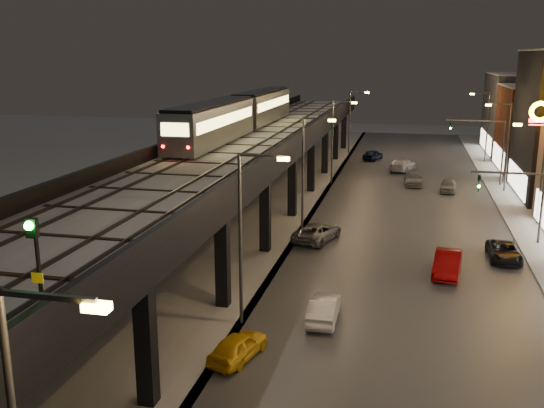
{
  "coord_description": "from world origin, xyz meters",
  "views": [
    {
      "loc": [
        7.36,
        -15.07,
        13.62
      ],
      "look_at": [
        -0.44,
        19.01,
        5.0
      ],
      "focal_mm": 40.0,
      "sensor_mm": 36.0,
      "label": 1
    }
  ],
  "objects_px": {
    "car_mid_dark": "(403,165)",
    "car_onc_red": "(448,186)",
    "car_onc_white": "(413,179)",
    "car_mid_silver": "(317,232)",
    "car_near_white": "(324,309)",
    "car_onc_silver": "(447,264)",
    "car_onc_dark": "(504,252)",
    "rail_signal": "(35,249)",
    "car_far_white": "(373,155)",
    "car_taxi": "(238,347)",
    "subway_train": "(241,113)"
  },
  "relations": [
    {
      "from": "car_near_white",
      "to": "car_mid_silver",
      "type": "distance_m",
      "value": 14.11
    },
    {
      "from": "subway_train",
      "to": "car_far_white",
      "type": "distance_m",
      "value": 28.06
    },
    {
      "from": "subway_train",
      "to": "car_far_white",
      "type": "xyz_separation_m",
      "value": [
        11.16,
        24.6,
        -7.58
      ]
    },
    {
      "from": "car_taxi",
      "to": "car_near_white",
      "type": "xyz_separation_m",
      "value": [
        3.25,
        5.0,
        0.05
      ]
    },
    {
      "from": "car_far_white",
      "to": "car_onc_silver",
      "type": "relative_size",
      "value": 0.88
    },
    {
      "from": "subway_train",
      "to": "car_onc_dark",
      "type": "distance_m",
      "value": 27.8
    },
    {
      "from": "car_mid_dark",
      "to": "car_onc_silver",
      "type": "height_order",
      "value": "car_mid_dark"
    },
    {
      "from": "car_onc_dark",
      "to": "car_mid_dark",
      "type": "bearing_deg",
      "value": 102.16
    },
    {
      "from": "car_onc_white",
      "to": "car_onc_red",
      "type": "xyz_separation_m",
      "value": [
        3.48,
        -2.63,
        -0.02
      ]
    },
    {
      "from": "car_far_white",
      "to": "car_onc_red",
      "type": "xyz_separation_m",
      "value": [
        8.75,
        -17.79,
        -0.04
      ]
    },
    {
      "from": "car_taxi",
      "to": "car_mid_silver",
      "type": "height_order",
      "value": "car_mid_silver"
    },
    {
      "from": "car_onc_silver",
      "to": "car_onc_red",
      "type": "height_order",
      "value": "car_onc_silver"
    },
    {
      "from": "rail_signal",
      "to": "car_onc_red",
      "type": "xyz_separation_m",
      "value": [
        13.52,
        49.44,
        -8.03
      ]
    },
    {
      "from": "car_mid_silver",
      "to": "car_near_white",
      "type": "bearing_deg",
      "value": 115.96
    },
    {
      "from": "car_onc_red",
      "to": "car_onc_silver",
      "type": "bearing_deg",
      "value": -87.34
    },
    {
      "from": "car_onc_silver",
      "to": "car_onc_white",
      "type": "distance_m",
      "value": 27.68
    },
    {
      "from": "car_mid_silver",
      "to": "car_onc_dark",
      "type": "distance_m",
      "value": 13.14
    },
    {
      "from": "subway_train",
      "to": "car_mid_dark",
      "type": "xyz_separation_m",
      "value": [
        15.17,
        17.42,
        -7.5
      ]
    },
    {
      "from": "rail_signal",
      "to": "car_onc_silver",
      "type": "relative_size",
      "value": 0.64
    },
    {
      "from": "car_onc_red",
      "to": "car_near_white",
      "type": "bearing_deg",
      "value": -97.69
    },
    {
      "from": "car_onc_white",
      "to": "car_mid_silver",
      "type": "bearing_deg",
      "value": -109.69
    },
    {
      "from": "car_far_white",
      "to": "car_onc_dark",
      "type": "bearing_deg",
      "value": 124.83
    },
    {
      "from": "car_onc_silver",
      "to": "car_taxi",
      "type": "bearing_deg",
      "value": -119.37
    },
    {
      "from": "subway_train",
      "to": "car_mid_silver",
      "type": "relative_size",
      "value": 6.76
    },
    {
      "from": "car_near_white",
      "to": "car_onc_white",
      "type": "xyz_separation_m",
      "value": [
        4.48,
        36.12,
        -0.01
      ]
    },
    {
      "from": "car_mid_silver",
      "to": "car_mid_dark",
      "type": "xyz_separation_m",
      "value": [
        5.71,
        30.22,
        0.07
      ]
    },
    {
      "from": "car_far_white",
      "to": "car_onc_white",
      "type": "bearing_deg",
      "value": 127.78
    },
    {
      "from": "subway_train",
      "to": "car_taxi",
      "type": "bearing_deg",
      "value": -74.65
    },
    {
      "from": "car_taxi",
      "to": "rail_signal",
      "type": "bearing_deg",
      "value": 93.12
    },
    {
      "from": "car_mid_silver",
      "to": "car_onc_white",
      "type": "height_order",
      "value": "car_mid_silver"
    },
    {
      "from": "car_onc_white",
      "to": "car_onc_red",
      "type": "bearing_deg",
      "value": -39.29
    },
    {
      "from": "subway_train",
      "to": "car_far_white",
      "type": "height_order",
      "value": "subway_train"
    },
    {
      "from": "car_taxi",
      "to": "car_onc_red",
      "type": "bearing_deg",
      "value": -91.26
    },
    {
      "from": "car_near_white",
      "to": "car_onc_dark",
      "type": "xyz_separation_m",
      "value": [
        10.55,
        12.27,
        -0.06
      ]
    },
    {
      "from": "subway_train",
      "to": "car_onc_dark",
      "type": "bearing_deg",
      "value": -32.65
    },
    {
      "from": "car_taxi",
      "to": "car_onc_dark",
      "type": "distance_m",
      "value": 22.11
    },
    {
      "from": "car_mid_dark",
      "to": "car_far_white",
      "type": "bearing_deg",
      "value": -43.71
    },
    {
      "from": "car_taxi",
      "to": "car_mid_silver",
      "type": "xyz_separation_m",
      "value": [
        0.76,
        18.88,
        0.08
      ]
    },
    {
      "from": "car_near_white",
      "to": "car_onc_silver",
      "type": "height_order",
      "value": "car_onc_silver"
    },
    {
      "from": "car_onc_red",
      "to": "car_mid_silver",
      "type": "bearing_deg",
      "value": -112.39
    },
    {
      "from": "car_taxi",
      "to": "car_onc_silver",
      "type": "relative_size",
      "value": 0.8
    },
    {
      "from": "car_mid_silver",
      "to": "car_onc_white",
      "type": "relative_size",
      "value": 1.11
    },
    {
      "from": "car_near_white",
      "to": "car_onc_dark",
      "type": "relative_size",
      "value": 0.92
    },
    {
      "from": "car_mid_silver",
      "to": "car_onc_red",
      "type": "height_order",
      "value": "car_mid_silver"
    },
    {
      "from": "car_near_white",
      "to": "car_far_white",
      "type": "bearing_deg",
      "value": -89.64
    },
    {
      "from": "car_far_white",
      "to": "subway_train",
      "type": "bearing_deg",
      "value": 84.22
    },
    {
      "from": "car_near_white",
      "to": "car_mid_silver",
      "type": "relative_size",
      "value": 0.81
    },
    {
      "from": "car_onc_silver",
      "to": "car_onc_white",
      "type": "relative_size",
      "value": 1.01
    },
    {
      "from": "car_mid_dark",
      "to": "car_onc_red",
      "type": "xyz_separation_m",
      "value": [
        4.74,
        -10.61,
        -0.12
      ]
    },
    {
      "from": "car_near_white",
      "to": "car_onc_red",
      "type": "bearing_deg",
      "value": -103.89
    }
  ]
}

